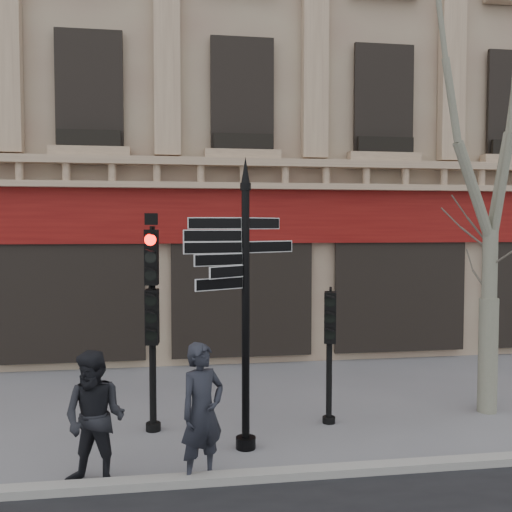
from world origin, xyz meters
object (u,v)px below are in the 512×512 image
Objects in this scene: plane_tree at (493,98)px; pedestrian_a at (202,412)px; pedestrian_b at (95,419)px; traffic_signal_main at (152,294)px; fingerpost at (246,254)px; traffic_signal_secondary at (329,332)px.

pedestrian_a is (-5.25, -2.04, -4.68)m from plane_tree.
plane_tree reaches higher than pedestrian_b.
traffic_signal_main is 0.45× the size of plane_tree.
fingerpost is at bearing -29.22° from traffic_signal_main.
fingerpost is 2.37m from pedestrian_a.
traffic_signal_secondary is 5.02m from plane_tree.
traffic_signal_secondary reaches higher than pedestrian_b.
pedestrian_a reaches higher than pedestrian_b.
traffic_signal_secondary reaches higher than pedestrian_a.
fingerpost is at bearing -167.17° from plane_tree.
plane_tree is (2.99, 0.14, 4.03)m from traffic_signal_secondary.
pedestrian_a is at bearing 16.34° from pedestrian_b.
traffic_signal_secondary is at bearing 46.25° from pedestrian_b.
traffic_signal_secondary is 3.02m from pedestrian_a.
traffic_signal_main is (-1.40, 0.97, -0.69)m from fingerpost.
traffic_signal_secondary is (2.95, -0.08, -0.68)m from traffic_signal_main.
plane_tree is at bearing 19.57° from traffic_signal_secondary.
traffic_signal_secondary is at bearing 13.18° from fingerpost.
traffic_signal_main is at bearing 89.89° from pedestrian_b.
traffic_signal_main is at bearing 128.75° from fingerpost.
pedestrian_b is (-2.09, -0.93, -2.06)m from fingerpost.
fingerpost is at bearing 43.66° from pedestrian_b.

